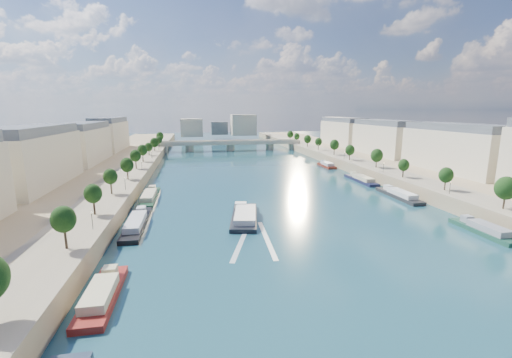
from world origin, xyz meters
name	(u,v)px	position (x,y,z in m)	size (l,w,h in m)	color
ground	(259,181)	(0.00, 100.00, 0.00)	(700.00, 700.00, 0.00)	#0C3238
quay_left	(91,182)	(-72.00, 100.00, 2.50)	(44.00, 520.00, 5.00)	#9E8460
quay_right	(403,171)	(72.00, 100.00, 2.50)	(44.00, 520.00, 5.00)	#9E8460
pave_left	(128,175)	(-57.00, 100.00, 5.05)	(14.00, 520.00, 0.10)	gray
pave_right	(375,167)	(57.00, 100.00, 5.05)	(14.00, 520.00, 0.10)	gray
trees_left	(133,161)	(-55.00, 102.00, 10.48)	(4.80, 268.80, 8.26)	#382B1E
trees_right	(362,153)	(55.00, 110.00, 10.48)	(4.80, 268.80, 8.26)	#382B1E
lamps_left	(135,172)	(-52.50, 90.00, 7.78)	(0.36, 200.36, 4.28)	black
lamps_right	(362,160)	(52.50, 105.00, 7.78)	(0.36, 200.36, 4.28)	black
buildings_left	(64,146)	(-85.00, 112.00, 16.45)	(16.00, 226.00, 23.20)	beige
buildings_right	(414,140)	(85.00, 112.00, 16.45)	(16.00, 226.00, 23.20)	beige
skyline	(223,126)	(3.19, 319.52, 14.66)	(79.00, 42.00, 22.00)	beige
bridge	(230,144)	(0.00, 220.65, 5.08)	(112.00, 12.00, 8.15)	#C1B79E
tour_barge	(244,216)	(-14.93, 46.37, 0.91)	(11.63, 26.23, 3.61)	black
wake	(254,240)	(-14.93, 29.71, 0.02)	(12.15, 26.03, 0.04)	silver
moored_barges_left	(127,245)	(-45.50, 30.08, 0.84)	(5.00, 124.05, 3.60)	#1C293E
moored_barges_right	(407,199)	(45.50, 56.62, 0.84)	(5.00, 162.80, 3.60)	black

